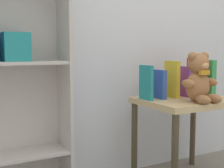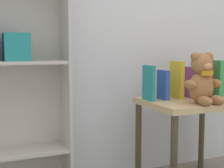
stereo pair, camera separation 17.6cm
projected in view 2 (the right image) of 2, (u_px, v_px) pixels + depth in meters
name	position (u px, v px, depth m)	size (l,w,h in m)	color
display_table	(191.00, 113.00, 1.94)	(0.57, 0.47, 0.55)	tan
teddy_bear	(202.00, 80.00, 1.78)	(0.23, 0.21, 0.30)	#99663D
book_standing_teal	(149.00, 83.00, 1.89)	(0.02, 0.12, 0.21)	teal
book_standing_blue	(163.00, 85.00, 1.93)	(0.03, 0.11, 0.18)	#2D51B7
book_standing_yellow	(177.00, 80.00, 1.97)	(0.03, 0.13, 0.24)	gold
book_standing_purple	(191.00, 82.00, 2.01)	(0.03, 0.12, 0.20)	purple
book_standing_red	(203.00, 77.00, 2.05)	(0.04, 0.14, 0.25)	red
book_standing_green	(215.00, 78.00, 2.10)	(0.04, 0.14, 0.24)	#33934C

